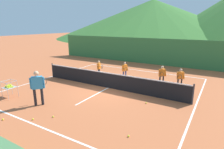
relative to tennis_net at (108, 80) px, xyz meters
name	(u,v)px	position (x,y,z in m)	size (l,w,h in m)	color
ground_plane	(108,88)	(0.00, 0.00, -0.50)	(120.00, 120.00, 0.00)	#BC6038
line_baseline_near	(37,126)	(0.00, -5.20, -0.50)	(10.04, 0.08, 0.01)	white
line_baseline_far	(141,71)	(0.00, 5.21, -0.50)	(10.04, 0.08, 0.01)	white
line_sideline_west	(51,77)	(-5.02, 0.00, -0.50)	(0.08, 10.41, 0.01)	white
line_sideline_east	(196,105)	(5.02, 0.00, -0.50)	(0.08, 10.41, 0.01)	white
line_service_center	(108,88)	(0.00, 0.00, -0.50)	(0.08, 6.02, 0.01)	white
tennis_net	(108,80)	(0.00, 0.00, 0.00)	(9.74, 0.08, 1.05)	#333338
instructor	(37,85)	(-1.52, -3.87, 0.52)	(0.60, 0.82, 1.70)	black
student_0	(99,67)	(-1.96, 1.86, 0.23)	(0.54, 0.51, 1.22)	black
student_1	(125,69)	(-0.01, 2.23, 0.25)	(0.41, 0.68, 1.24)	navy
student_2	(162,74)	(2.68, 2.11, 0.28)	(0.47, 0.69, 1.29)	black
student_3	(180,77)	(3.78, 2.17, 0.24)	(0.48, 0.64, 1.22)	black
ball_cart	(9,87)	(-3.72, -3.98, 0.09)	(0.58, 0.58, 0.90)	#B7B7BC
tennis_ball_0	(33,119)	(-0.52, -4.99, -0.47)	(0.07, 0.07, 0.07)	yellow
tennis_ball_1	(53,117)	(0.03, -4.42, -0.47)	(0.07, 0.07, 0.07)	yellow
tennis_ball_2	(3,119)	(-1.55, -5.63, -0.47)	(0.07, 0.07, 0.07)	yellow
tennis_ball_3	(146,103)	(2.87, -1.05, -0.47)	(0.07, 0.07, 0.07)	yellow
tennis_ball_5	(129,136)	(3.37, -4.07, -0.47)	(0.07, 0.07, 0.07)	yellow
windscreen_fence	(153,51)	(0.00, 8.29, 0.76)	(22.08, 0.08, 2.52)	#33753D
hill_0	(153,19)	(-13.68, 47.31, 5.00)	(56.68, 56.68, 11.01)	#38702D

